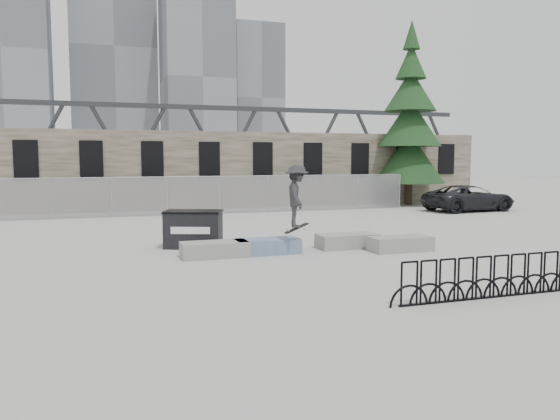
{
  "coord_description": "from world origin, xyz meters",
  "views": [
    {
      "loc": [
        -6.28,
        -16.02,
        2.97
      ],
      "look_at": [
        -0.65,
        0.52,
        1.3
      ],
      "focal_mm": 35.0,
      "sensor_mm": 36.0,
      "label": 1
    }
  ],
  "objects_px": {
    "planter_offset": "(400,243)",
    "spruce_tree": "(410,128)",
    "dumpster": "(193,229)",
    "planter_center_left": "(267,246)",
    "planter_center_right": "(347,240)",
    "planter_far_left": "(215,249)",
    "bike_rack": "(492,278)",
    "skateboarder": "(297,196)",
    "suv": "(469,198)"
  },
  "relations": [
    {
      "from": "planter_offset",
      "to": "spruce_tree",
      "type": "height_order",
      "value": "spruce_tree"
    },
    {
      "from": "planter_offset",
      "to": "dumpster",
      "type": "bearing_deg",
      "value": 154.96
    },
    {
      "from": "planter_center_left",
      "to": "spruce_tree",
      "type": "height_order",
      "value": "spruce_tree"
    },
    {
      "from": "planter_center_left",
      "to": "planter_center_right",
      "type": "height_order",
      "value": "same"
    },
    {
      "from": "planter_center_left",
      "to": "spruce_tree",
      "type": "relative_size",
      "value": 0.17
    },
    {
      "from": "planter_center_left",
      "to": "dumpster",
      "type": "bearing_deg",
      "value": 134.87
    },
    {
      "from": "planter_far_left",
      "to": "planter_center_left",
      "type": "relative_size",
      "value": 1.0
    },
    {
      "from": "planter_offset",
      "to": "bike_rack",
      "type": "distance_m",
      "value": 5.94
    },
    {
      "from": "planter_center_left",
      "to": "spruce_tree",
      "type": "xyz_separation_m",
      "value": [
        13.89,
        14.16,
        4.62
      ]
    },
    {
      "from": "planter_offset",
      "to": "spruce_tree",
      "type": "bearing_deg",
      "value": 57.24
    },
    {
      "from": "bike_rack",
      "to": "planter_offset",
      "type": "bearing_deg",
      "value": 77.49
    },
    {
      "from": "planter_center_left",
      "to": "skateboarder",
      "type": "distance_m",
      "value": 1.82
    },
    {
      "from": "planter_offset",
      "to": "skateboarder",
      "type": "bearing_deg",
      "value": 172.84
    },
    {
      "from": "planter_center_right",
      "to": "bike_rack",
      "type": "bearing_deg",
      "value": -89.39
    },
    {
      "from": "planter_center_left",
      "to": "planter_center_right",
      "type": "xyz_separation_m",
      "value": [
        2.83,
        0.17,
        0.0
      ]
    },
    {
      "from": "planter_far_left",
      "to": "planter_offset",
      "type": "xyz_separation_m",
      "value": [
        5.87,
        -0.84,
        0.0
      ]
    },
    {
      "from": "planter_far_left",
      "to": "suv",
      "type": "bearing_deg",
      "value": 29.92
    },
    {
      "from": "planter_far_left",
      "to": "planter_center_left",
      "type": "distance_m",
      "value": 1.68
    },
    {
      "from": "planter_center_left",
      "to": "dumpster",
      "type": "relative_size",
      "value": 0.93
    },
    {
      "from": "planter_offset",
      "to": "bike_rack",
      "type": "bearing_deg",
      "value": -102.51
    },
    {
      "from": "planter_offset",
      "to": "spruce_tree",
      "type": "xyz_separation_m",
      "value": [
        9.7,
        15.07,
        4.62
      ]
    },
    {
      "from": "planter_center_left",
      "to": "suv",
      "type": "height_order",
      "value": "suv"
    },
    {
      "from": "dumpster",
      "to": "planter_far_left",
      "type": "bearing_deg",
      "value": -61.82
    },
    {
      "from": "spruce_tree",
      "to": "planter_offset",
      "type": "bearing_deg",
      "value": -122.76
    },
    {
      "from": "planter_far_left",
      "to": "spruce_tree",
      "type": "distance_m",
      "value": 21.59
    },
    {
      "from": "planter_far_left",
      "to": "skateboarder",
      "type": "height_order",
      "value": "skateboarder"
    },
    {
      "from": "planter_center_right",
      "to": "bike_rack",
      "type": "relative_size",
      "value": 0.4
    },
    {
      "from": "planter_far_left",
      "to": "bike_rack",
      "type": "distance_m",
      "value": 8.06
    },
    {
      "from": "planter_far_left",
      "to": "spruce_tree",
      "type": "relative_size",
      "value": 0.17
    },
    {
      "from": "dumpster",
      "to": "suv",
      "type": "xyz_separation_m",
      "value": [
        16.85,
        7.51,
        0.11
      ]
    },
    {
      "from": "planter_center_right",
      "to": "spruce_tree",
      "type": "height_order",
      "value": "spruce_tree"
    },
    {
      "from": "planter_offset",
      "to": "suv",
      "type": "distance_m",
      "value": 14.92
    },
    {
      "from": "planter_offset",
      "to": "suv",
      "type": "xyz_separation_m",
      "value": [
        10.71,
        10.38,
        0.47
      ]
    },
    {
      "from": "dumpster",
      "to": "bike_rack",
      "type": "xyz_separation_m",
      "value": [
        4.86,
        -8.66,
        -0.18
      ]
    },
    {
      "from": "skateboarder",
      "to": "planter_offset",
      "type": "bearing_deg",
      "value": -82.88
    },
    {
      "from": "planter_center_left",
      "to": "planter_offset",
      "type": "xyz_separation_m",
      "value": [
        4.19,
        -0.91,
        0.0
      ]
    },
    {
      "from": "planter_far_left",
      "to": "skateboarder",
      "type": "distance_m",
      "value": 2.95
    },
    {
      "from": "planter_far_left",
      "to": "suv",
      "type": "height_order",
      "value": "suv"
    },
    {
      "from": "planter_offset",
      "to": "skateboarder",
      "type": "xyz_separation_m",
      "value": [
        -3.39,
        0.43,
        1.56
      ]
    },
    {
      "from": "planter_far_left",
      "to": "planter_offset",
      "type": "distance_m",
      "value": 5.93
    },
    {
      "from": "suv",
      "to": "planter_far_left",
      "type": "bearing_deg",
      "value": 116.72
    },
    {
      "from": "planter_far_left",
      "to": "planter_center_left",
      "type": "bearing_deg",
      "value": 2.41
    },
    {
      "from": "planter_far_left",
      "to": "dumpster",
      "type": "height_order",
      "value": "dumpster"
    },
    {
      "from": "planter_center_right",
      "to": "skateboarder",
      "type": "relative_size",
      "value": 0.95
    },
    {
      "from": "planter_far_left",
      "to": "suv",
      "type": "xyz_separation_m",
      "value": [
        16.58,
        9.54,
        0.47
      ]
    },
    {
      "from": "bike_rack",
      "to": "skateboarder",
      "type": "bearing_deg",
      "value": 108.7
    },
    {
      "from": "skateboarder",
      "to": "dumpster",
      "type": "bearing_deg",
      "value": 62.69
    },
    {
      "from": "planter_center_right",
      "to": "spruce_tree",
      "type": "distance_m",
      "value": 18.42
    },
    {
      "from": "suv",
      "to": "skateboarder",
      "type": "height_order",
      "value": "skateboarder"
    },
    {
      "from": "dumpster",
      "to": "spruce_tree",
      "type": "relative_size",
      "value": 0.19
    }
  ]
}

